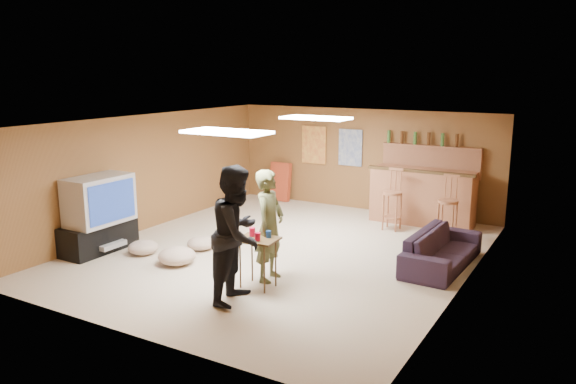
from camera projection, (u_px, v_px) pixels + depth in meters
The scene contains 32 objects.
ground at pixel (282, 252), 9.49m from camera, with size 7.00×7.00×0.00m, color #BDAA91.
ceiling at pixel (282, 121), 9.02m from camera, with size 6.00×7.00×0.02m, color silver.
wall_back at pixel (364, 160), 12.22m from camera, with size 6.00×0.02×2.20m, color brown.
wall_front at pixel (123, 244), 6.29m from camera, with size 6.00×0.02×2.20m, color brown.
wall_left at pixel (147, 172), 10.72m from camera, with size 0.02×7.00×2.20m, color brown.
wall_right at pixel (468, 210), 7.79m from camera, with size 0.02×7.00×2.20m, color brown.
tv_stand at pixel (99, 237), 9.49m from camera, with size 0.55×1.30×0.50m, color black.
dvd_box at pixel (109, 244), 9.41m from camera, with size 0.35×0.50×0.08m, color #B2B2B7.
tv_body at pixel (99, 200), 9.32m from camera, with size 0.60×1.10×0.80m, color #B2B2B7.
tv_screen at pixel (112, 202), 9.17m from camera, with size 0.02×0.95×0.65m, color navy.
bar_counter at pixel (422, 197), 11.14m from camera, with size 2.00×0.60×1.10m, color brown.
bar_lip at pixel (420, 171), 10.81m from camera, with size 2.10×0.12×0.05m, color #3D2913.
bar_shelf at pixel (431, 147), 11.32m from camera, with size 2.00×0.18×0.05m, color brown.
bar_backing at pixel (431, 161), 11.40m from camera, with size 2.00×0.14×0.60m, color brown.
poster_left at pixel (314, 145), 12.72m from camera, with size 0.60×0.03×0.85m, color #BF3F26.
poster_right at pixel (350, 148), 12.28m from camera, with size 0.55×0.03×0.80m, color #334C99.
folding_chair_stack at pixel (280, 182), 13.16m from camera, with size 0.50×0.14×0.90m, color #AF3B20.
ceiling_panel_front at pixel (227, 132), 7.76m from camera, with size 1.20×0.60×0.04m, color white.
ceiling_panel_back at pixel (316, 118), 10.04m from camera, with size 1.20×0.60×0.04m, color white.
person_olive at pixel (269, 226), 8.08m from camera, with size 0.60×0.39×1.63m, color brown.
person_black at pixel (238, 234), 7.32m from camera, with size 0.89×0.69×1.83m, color black.
sofa at pixel (442, 249), 8.72m from camera, with size 1.92×0.75×0.56m, color black.
tray_table at pixel (258, 263), 7.88m from camera, with size 0.55×0.44×0.72m, color #3D2913.
cup_red_near at pixel (252, 232), 7.91m from camera, with size 0.09×0.09×0.12m, color red.
cup_red_far at pixel (258, 237), 7.69m from camera, with size 0.08×0.08×0.11m, color red.
cup_blue at pixel (269, 234), 7.83m from camera, with size 0.07×0.07×0.10m, color navy.
bar_stool_left at pixel (392, 198), 10.69m from camera, with size 0.40×0.40×1.27m, color brown, non-canonical shape.
bar_stool_right at pixel (448, 209), 10.01m from camera, with size 0.37×0.37×1.17m, color brown, non-canonical shape.
cushion_near_tv at pixel (177, 256), 8.87m from camera, with size 0.59×0.59×0.27m, color tan.
cushion_mid at pixel (201, 243), 9.60m from camera, with size 0.48×0.48×0.22m, color tan.
cushion_far at pixel (143, 247), 9.36m from camera, with size 0.50×0.50×0.23m, color tan.
bottle_row at pixel (422, 138), 11.36m from camera, with size 1.48×0.08×0.26m, color #3F7233, non-canonical shape.
Camera 1 is at (4.61, -7.80, 3.01)m, focal length 35.00 mm.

